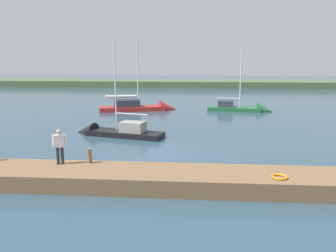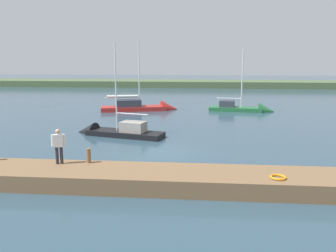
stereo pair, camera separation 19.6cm
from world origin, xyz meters
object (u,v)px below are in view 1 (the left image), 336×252
object	(u,v)px
mooring_post_near	(90,156)
life_ring_buoy	(279,177)
person_on_dock	(59,144)
sailboat_near_dock	(245,110)
sailboat_far_left	(113,134)
sailboat_far_right	(143,108)

from	to	relation	value
mooring_post_near	life_ring_buoy	world-z (taller)	mooring_post_near
person_on_dock	sailboat_near_dock	bearing A→B (deg)	-45.22
sailboat_far_left	person_on_dock	size ratio (longest dim) A/B	4.56
life_ring_buoy	sailboat_far_right	xyz separation A→B (m)	(9.18, -22.99, -0.58)
mooring_post_near	sailboat_far_right	size ratio (longest dim) A/B	0.08
sailboat_far_left	person_on_dock	xyz separation A→B (m)	(0.12, 9.40, 1.54)
sailboat_near_dock	person_on_dock	distance (m)	24.95
mooring_post_near	person_on_dock	xyz separation A→B (m)	(1.28, 0.29, 0.59)
life_ring_buoy	sailboat_far_left	world-z (taller)	sailboat_far_left
sailboat_near_dock	sailboat_far_right	world-z (taller)	sailboat_far_right
mooring_post_near	sailboat_far_left	xyz separation A→B (m)	(1.17, -9.11, -0.94)
sailboat_near_dock	sailboat_far_left	distance (m)	17.00
sailboat_far_right	person_on_dock	xyz separation A→B (m)	(0.39, 21.88, 1.46)
sailboat_far_right	sailboat_far_left	bearing A→B (deg)	-106.20
mooring_post_near	sailboat_far_right	world-z (taller)	sailboat_far_right
sailboat_near_dock	sailboat_far_right	bearing A→B (deg)	-170.90
sailboat_near_dock	person_on_dock	size ratio (longest dim) A/B	4.58
person_on_dock	sailboat_far_left	bearing A→B (deg)	-18.88
mooring_post_near	sailboat_near_dock	distance (m)	24.11
mooring_post_near	life_ring_buoy	bearing A→B (deg)	170.43
mooring_post_near	person_on_dock	bearing A→B (deg)	12.57
person_on_dock	life_ring_buoy	bearing A→B (deg)	-114.78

